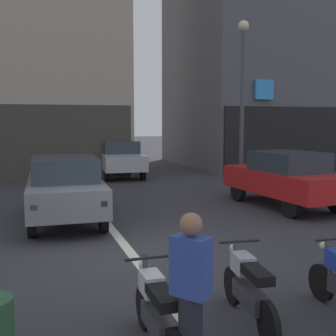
{
  "coord_description": "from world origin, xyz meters",
  "views": [
    {
      "loc": [
        -1.83,
        -7.64,
        2.53
      ],
      "look_at": [
        1.38,
        2.0,
        1.4
      ],
      "focal_mm": 45.48,
      "sensor_mm": 36.0,
      "label": 1
    }
  ],
  "objects_px": {
    "motorcycle_silver_row_left_mid": "(248,287)",
    "car_red_parked_kerbside": "(285,177)",
    "street_lamp": "(242,88)",
    "motorcycle_white_row_leftmost": "(156,311)",
    "car_grey_crossing_near": "(65,187)",
    "car_silver_down_street": "(120,157)",
    "person_by_motorcycles": "(191,296)"
  },
  "relations": [
    {
      "from": "car_red_parked_kerbside",
      "to": "person_by_motorcycles",
      "type": "height_order",
      "value": "person_by_motorcycles"
    },
    {
      "from": "motorcycle_silver_row_left_mid",
      "to": "person_by_motorcycles",
      "type": "relative_size",
      "value": 1.0
    },
    {
      "from": "motorcycle_white_row_leftmost",
      "to": "motorcycle_silver_row_left_mid",
      "type": "bearing_deg",
      "value": 12.12
    },
    {
      "from": "motorcycle_white_row_leftmost",
      "to": "car_grey_crossing_near",
      "type": "bearing_deg",
      "value": 93.62
    },
    {
      "from": "car_grey_crossing_near",
      "to": "motorcycle_white_row_leftmost",
      "type": "distance_m",
      "value": 6.52
    },
    {
      "from": "car_grey_crossing_near",
      "to": "car_silver_down_street",
      "type": "xyz_separation_m",
      "value": [
        3.15,
        8.17,
        0.0
      ]
    },
    {
      "from": "car_red_parked_kerbside",
      "to": "motorcycle_silver_row_left_mid",
      "type": "distance_m",
      "value": 7.66
    },
    {
      "from": "car_grey_crossing_near",
      "to": "car_red_parked_kerbside",
      "type": "height_order",
      "value": "same"
    },
    {
      "from": "car_grey_crossing_near",
      "to": "motorcycle_white_row_leftmost",
      "type": "bearing_deg",
      "value": -86.38
    },
    {
      "from": "car_grey_crossing_near",
      "to": "car_red_parked_kerbside",
      "type": "relative_size",
      "value": 0.99
    },
    {
      "from": "motorcycle_silver_row_left_mid",
      "to": "car_red_parked_kerbside",
      "type": "bearing_deg",
      "value": 52.91
    },
    {
      "from": "motorcycle_white_row_leftmost",
      "to": "person_by_motorcycles",
      "type": "bearing_deg",
      "value": -75.1
    },
    {
      "from": "street_lamp",
      "to": "motorcycle_white_row_leftmost",
      "type": "distance_m",
      "value": 11.1
    },
    {
      "from": "car_grey_crossing_near",
      "to": "person_by_motorcycles",
      "type": "relative_size",
      "value": 2.5
    },
    {
      "from": "car_red_parked_kerbside",
      "to": "car_silver_down_street",
      "type": "bearing_deg",
      "value": 110.88
    },
    {
      "from": "street_lamp",
      "to": "motorcycle_white_row_leftmost",
      "type": "bearing_deg",
      "value": -123.01
    },
    {
      "from": "car_grey_crossing_near",
      "to": "car_red_parked_kerbside",
      "type": "bearing_deg",
      "value": -1.05
    },
    {
      "from": "car_red_parked_kerbside",
      "to": "motorcycle_silver_row_left_mid",
      "type": "bearing_deg",
      "value": -127.09
    },
    {
      "from": "person_by_motorcycles",
      "to": "car_silver_down_street",
      "type": "bearing_deg",
      "value": 80.42
    },
    {
      "from": "car_grey_crossing_near",
      "to": "car_red_parked_kerbside",
      "type": "xyz_separation_m",
      "value": [
        6.31,
        -0.12,
        0.0
      ]
    },
    {
      "from": "motorcycle_white_row_leftmost",
      "to": "car_red_parked_kerbside",
      "type": "bearing_deg",
      "value": 47.23
    },
    {
      "from": "motorcycle_white_row_leftmost",
      "to": "person_by_motorcycles",
      "type": "relative_size",
      "value": 1.0
    },
    {
      "from": "car_grey_crossing_near",
      "to": "car_silver_down_street",
      "type": "relative_size",
      "value": 0.99
    },
    {
      "from": "car_silver_down_street",
      "to": "motorcycle_silver_row_left_mid",
      "type": "height_order",
      "value": "car_silver_down_street"
    },
    {
      "from": "street_lamp",
      "to": "motorcycle_silver_row_left_mid",
      "type": "bearing_deg",
      "value": -117.54
    },
    {
      "from": "car_silver_down_street",
      "to": "person_by_motorcycles",
      "type": "height_order",
      "value": "person_by_motorcycles"
    },
    {
      "from": "car_grey_crossing_near",
      "to": "person_by_motorcycles",
      "type": "height_order",
      "value": "person_by_motorcycles"
    },
    {
      "from": "car_red_parked_kerbside",
      "to": "motorcycle_silver_row_left_mid",
      "type": "relative_size",
      "value": 2.53
    },
    {
      "from": "car_red_parked_kerbside",
      "to": "person_by_motorcycles",
      "type": "relative_size",
      "value": 2.52
    },
    {
      "from": "motorcycle_white_row_leftmost",
      "to": "motorcycle_silver_row_left_mid",
      "type": "relative_size",
      "value": 1.0
    },
    {
      "from": "street_lamp",
      "to": "motorcycle_silver_row_left_mid",
      "type": "xyz_separation_m",
      "value": [
        -4.5,
        -8.64,
        -3.19
      ]
    },
    {
      "from": "street_lamp",
      "to": "car_red_parked_kerbside",
      "type": "bearing_deg",
      "value": -87.58
    }
  ]
}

